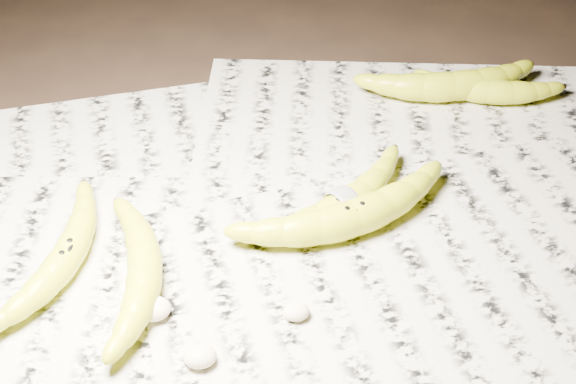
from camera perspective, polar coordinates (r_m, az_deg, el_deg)
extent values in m
plane|color=black|center=(0.85, 0.66, -3.41)|extent=(3.00, 3.00, 0.00)
cube|color=beige|center=(0.86, -1.32, -2.85)|extent=(0.90, 0.70, 0.01)
torus|color=white|center=(0.86, 3.91, -0.78)|extent=(0.03, 0.04, 0.04)
ellipsoid|color=beige|center=(0.78, -9.59, -8.01)|extent=(0.03, 0.03, 0.02)
ellipsoid|color=beige|center=(0.73, -6.30, -11.36)|extent=(0.03, 0.03, 0.02)
ellipsoid|color=beige|center=(0.77, 0.59, -8.31)|extent=(0.03, 0.02, 0.01)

